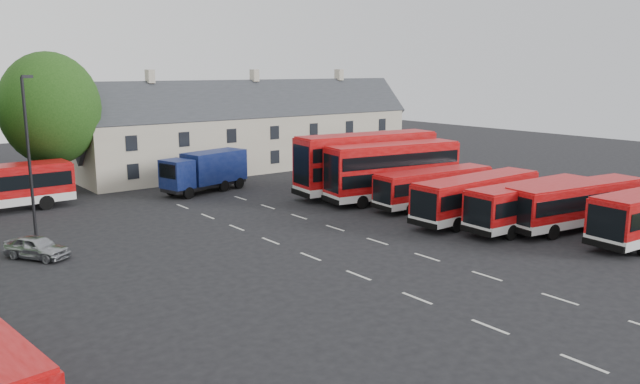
# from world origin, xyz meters

# --- Properties ---
(ground) EXTENTS (140.00, 140.00, 0.00)m
(ground) POSITION_xyz_m (0.00, 0.00, 0.00)
(ground) COLOR black
(ground) RESTS_ON ground
(lane_markings) EXTENTS (5.15, 33.80, 0.01)m
(lane_markings) POSITION_xyz_m (2.50, 2.00, 0.01)
(lane_markings) COLOR beige
(lane_markings) RESTS_ON ground
(terrace_houses) EXTENTS (35.70, 7.13, 10.06)m
(terrace_houses) POSITION_xyz_m (14.00, 30.00, 3.86)
(terrace_houses) COLOR beige
(terrace_houses) RESTS_ON ground
(bus_row_b) EXTENTS (10.94, 3.91, 3.03)m
(bus_row_b) POSITION_xyz_m (17.19, -3.57, 1.82)
(bus_row_b) COLOR silver
(bus_row_b) RESTS_ON ground
(bus_row_c) EXTENTS (10.58, 2.89, 2.96)m
(bus_row_c) POSITION_xyz_m (14.98, -1.76, 1.78)
(bus_row_c) COLOR silver
(bus_row_c) RESTS_ON ground
(bus_row_d) EXTENTS (10.81, 2.74, 3.04)m
(bus_row_d) POSITION_xyz_m (13.84, 1.73, 1.83)
(bus_row_d) COLOR silver
(bus_row_d) RESTS_ON ground
(bus_row_e) EXTENTS (10.05, 3.04, 2.80)m
(bus_row_e) POSITION_xyz_m (14.77, 6.40, 1.68)
(bus_row_e) COLOR silver
(bus_row_e) RESTS_ON ground
(bus_dd_south) EXTENTS (11.28, 4.21, 4.52)m
(bus_dd_south) POSITION_xyz_m (13.80, 9.77, 2.57)
(bus_dd_south) COLOR silver
(bus_dd_south) RESTS_ON ground
(bus_dd_north) EXTENTS (12.45, 4.25, 5.00)m
(bus_dd_north) POSITION_xyz_m (13.92, 12.93, 2.85)
(bus_dd_north) COLOR silver
(bus_dd_north) RESTS_ON ground
(box_truck) EXTENTS (7.94, 4.09, 3.32)m
(box_truck) POSITION_xyz_m (4.10, 22.02, 1.87)
(box_truck) COLOR black
(box_truck) RESTS_ON ground
(silver_car) EXTENTS (3.26, 3.94, 1.27)m
(silver_car) POSITION_xyz_m (-11.95, 10.86, 0.63)
(silver_car) COLOR #A4A6AB
(silver_car) RESTS_ON ground
(lamppost) EXTENTS (0.68, 0.30, 9.81)m
(lamppost) POSITION_xyz_m (-11.32, 13.55, 5.24)
(lamppost) COLOR black
(lamppost) RESTS_ON ground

